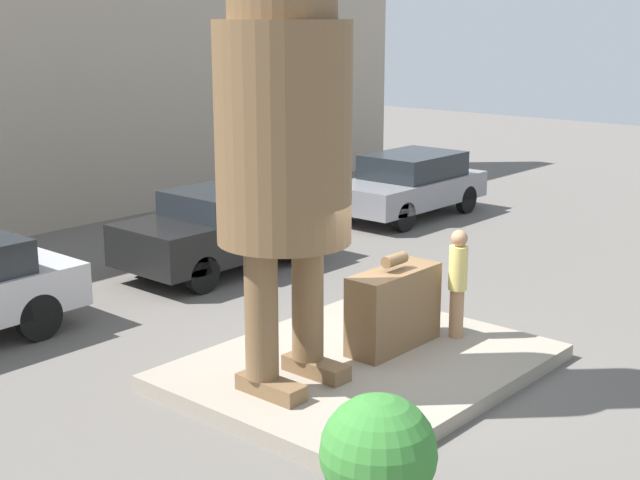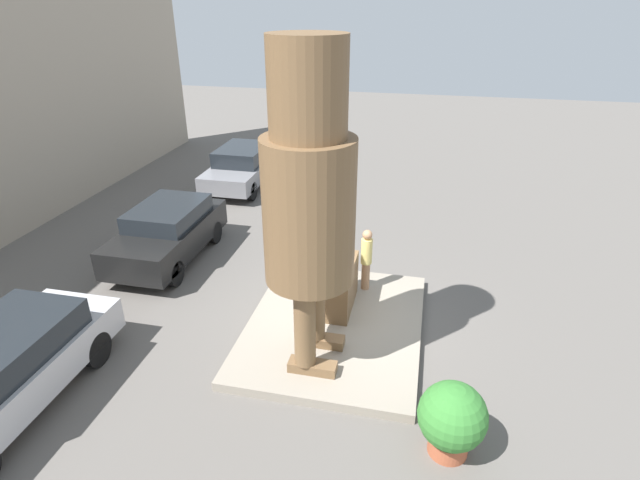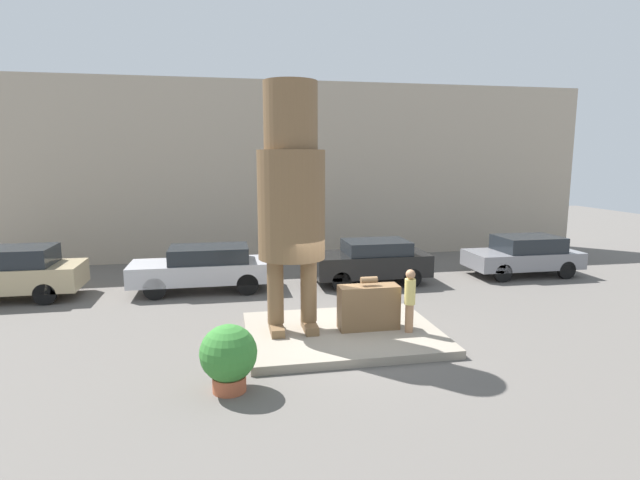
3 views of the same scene
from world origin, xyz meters
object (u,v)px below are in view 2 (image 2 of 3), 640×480
Objects in this scene: statue_figure at (309,192)px; giant_suitcase at (341,285)px; parked_car_black at (168,232)px; parked_car_silver at (2,372)px; parked_car_grey at (242,166)px; tourist at (366,257)px; planter_pot at (452,418)px.

statue_figure is 3.97× the size of giant_suitcase.
parked_car_silver is at bearing -0.60° from parked_car_black.
parked_car_silver is 1.12× the size of parked_car_grey.
giant_suitcase is at bearing 154.35° from tourist.
parked_car_black is (0.72, 5.59, -0.23)m from tourist.
statue_figure is at bearing 27.49° from parked_car_grey.
planter_pot is (-4.38, -1.96, -0.35)m from tourist.
tourist is at bearing 39.99° from parked_car_grey.
tourist is 5.64m from parked_car_black.
parked_car_grey is (11.88, 0.04, -0.02)m from parked_car_silver.
tourist is 8.86m from parked_car_grey.
tourist is 7.61m from parked_car_silver.
giant_suitcase is 9.31m from parked_car_grey.
giant_suitcase is (1.88, -0.27, -2.94)m from statue_figure.
parked_car_silver reaches higher than parked_car_grey.
statue_figure is at bearing 165.85° from tourist.
statue_figure reaches higher than giant_suitcase.
parked_car_silver is at bearing 95.34° from planter_pot.
parked_car_black is at bearing 82.65° from tourist.
tourist is at bearing 24.11° from planter_pot.
statue_figure is 4.55× the size of planter_pot.
parked_car_silver is 3.56× the size of planter_pot.
tourist is 0.39× the size of parked_car_black.
parked_car_black is at bearing 0.97° from parked_car_grey.
parked_car_black is at bearing 55.93° from planter_pot.
statue_figure is 3.91m from tourist.
parked_car_black is (5.81, -0.06, 0.01)m from parked_car_silver.
planter_pot is at bearing 34.42° from parked_car_grey.
statue_figure reaches higher than tourist.
giant_suitcase is 4.22m from planter_pot.
parked_car_black is 3.08× the size of planter_pot.
parked_car_grey is at bearing -179.03° from parked_car_black.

